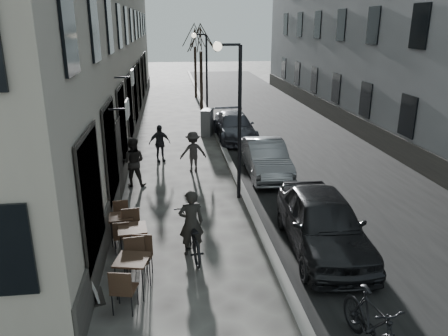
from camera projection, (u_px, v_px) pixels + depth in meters
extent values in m
plane|color=#383533|center=(283.00, 305.00, 9.14)|extent=(120.00, 120.00, 0.00)
cube|color=black|center=(278.00, 127.00, 24.65)|extent=(7.30, 60.00, 0.00)
cube|color=slate|center=(214.00, 128.00, 24.20)|extent=(0.25, 60.00, 0.12)
cylinder|color=black|center=(240.00, 125.00, 14.00)|extent=(0.12, 0.12, 5.00)
cylinder|color=black|center=(229.00, 45.00, 13.16)|extent=(0.70, 0.08, 0.08)
sphere|color=#FFF2CC|center=(218.00, 46.00, 13.14)|extent=(0.28, 0.28, 0.28)
cylinder|color=black|center=(207.00, 79.00, 25.29)|extent=(0.12, 0.12, 5.00)
cylinder|color=black|center=(200.00, 34.00, 24.46)|extent=(0.70, 0.08, 0.08)
sphere|color=#FFF2CC|center=(194.00, 35.00, 24.43)|extent=(0.28, 0.28, 0.28)
cylinder|color=black|center=(201.00, 82.00, 28.27)|extent=(0.20, 0.20, 3.90)
cylinder|color=black|center=(195.00, 72.00, 33.92)|extent=(0.20, 0.20, 3.90)
cube|color=#322116|center=(132.00, 260.00, 9.32)|extent=(0.82, 0.82, 0.04)
cylinder|color=black|center=(116.00, 284.00, 9.21)|extent=(0.03, 0.03, 0.80)
cylinder|color=black|center=(143.00, 285.00, 9.15)|extent=(0.03, 0.03, 0.80)
cylinder|color=black|center=(125.00, 269.00, 9.75)|extent=(0.03, 0.03, 0.80)
cylinder|color=black|center=(150.00, 270.00, 9.70)|extent=(0.03, 0.03, 0.80)
cube|color=#322116|center=(132.00, 229.00, 10.71)|extent=(0.77, 0.77, 0.04)
cylinder|color=black|center=(122.00, 251.00, 10.51)|extent=(0.03, 0.03, 0.80)
cylinder|color=black|center=(146.00, 248.00, 10.65)|extent=(0.03, 0.03, 0.80)
cylinder|color=black|center=(121.00, 240.00, 11.05)|extent=(0.03, 0.03, 0.80)
cylinder|color=black|center=(144.00, 237.00, 11.18)|extent=(0.03, 0.03, 0.80)
cube|color=#322116|center=(121.00, 217.00, 11.58)|extent=(0.68, 0.68, 0.04)
cylinder|color=black|center=(112.00, 235.00, 11.41)|extent=(0.02, 0.02, 0.72)
cylinder|color=black|center=(132.00, 233.00, 11.52)|extent=(0.02, 0.02, 0.72)
cylinder|color=black|center=(112.00, 226.00, 11.89)|extent=(0.02, 0.02, 0.72)
cylinder|color=black|center=(131.00, 224.00, 12.00)|extent=(0.02, 0.02, 0.72)
cube|color=black|center=(96.00, 297.00, 9.40)|extent=(0.50, 0.74, 0.04)
cube|color=beige|center=(89.00, 274.00, 9.20)|extent=(0.46, 0.73, 1.13)
cube|color=#5B5B5D|center=(207.00, 122.00, 22.75)|extent=(0.75, 1.02, 1.36)
imported|color=black|center=(191.00, 235.00, 11.03)|extent=(0.95, 2.10, 1.07)
imported|color=black|center=(191.00, 223.00, 10.93)|extent=(0.68, 0.49, 1.74)
imported|color=black|center=(133.00, 162.00, 15.61)|extent=(0.97, 0.81, 1.79)
imported|color=#2E2A28|center=(193.00, 152.00, 17.19)|extent=(1.10, 0.70, 1.61)
imported|color=black|center=(160.00, 143.00, 18.41)|extent=(1.01, 0.66, 1.59)
imported|color=black|center=(323.00, 222.00, 11.17)|extent=(2.06, 4.61, 1.54)
imported|color=gray|center=(266.00, 158.00, 16.78)|extent=(1.51, 4.12, 1.35)
imported|color=#3E3F4A|center=(234.00, 126.00, 22.04)|extent=(1.94, 4.54, 1.30)
imported|color=black|center=(373.00, 325.00, 7.69)|extent=(0.81, 1.97, 1.15)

